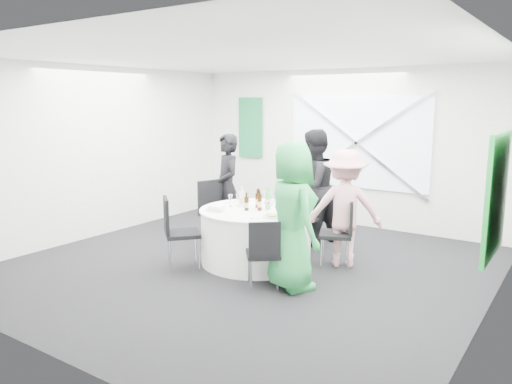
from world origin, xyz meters
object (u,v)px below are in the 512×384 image
Objects in this scene: clear_water_bottle at (242,199)px; person_woman_green at (292,216)px; banquet_table at (256,236)px; chair_back_right at (342,228)px; chair_back_left at (214,207)px; chair_front_left at (176,227)px; person_man_back at (313,188)px; person_woman_pink at (344,208)px; chair_back at (307,212)px; person_man_back_left at (227,187)px; green_water_bottle at (268,201)px; chair_front_right at (264,250)px.

person_woman_green is at bearing -26.30° from clear_water_bottle.
chair_back_right reaches higher than banquet_table.
chair_back_left is 1.03× the size of chair_front_left.
person_man_back is at bearing -73.13° from chair_front_left.
person_woman_pink reaches higher than chair_front_left.
chair_back is 1.86m from person_woman_green.
chair_back_left is 0.57× the size of person_woman_green.
chair_front_left is at bearing -105.32° from chair_back.
chair_back is at bearing -60.92° from person_woman_pink.
person_man_back_left is 0.95× the size of person_man_back.
person_man_back reaches higher than person_woman_green.
person_man_back is at bearing -67.12° from person_woman_pink.
person_woman_green is (0.69, -1.69, 0.36)m from chair_back.
chair_back_right is at bearing -103.02° from chair_front_left.
person_man_back_left reaches higher than chair_front_left.
person_man_back_left is 1.38m from person_man_back.
chair_back_right is at bearing 19.67° from clear_water_bottle.
clear_water_bottle is at bearing -10.12° from person_man_back.
green_water_bottle is (-0.75, 0.65, -0.01)m from person_woman_green.
person_woman_pink is 1.14m from person_woman_green.
banquet_table is 1.55× the size of chair_back_left.
clear_water_bottle is (0.49, 0.83, 0.30)m from chair_front_left.
chair_back_left is at bearing 6.21° from person_woman_green.
clear_water_bottle is at bearing -101.19° from chair_back.
green_water_bottle is at bearing -98.98° from chair_front_right.
person_man_back_left reaches higher than chair_back_right.
clear_water_bottle is at bearing -81.30° from chair_front_right.
person_woman_green is 6.07× the size of clear_water_bottle.
person_woman_pink is (2.10, 0.19, 0.21)m from chair_back_left.
person_man_back is 1.94m from person_woman_green.
green_water_bottle is at bearing -83.85° from chair_back_left.
banquet_table is at bearing 0.23° from clear_water_bottle.
green_water_bottle is (-0.06, -1.04, 0.35)m from chair_back.
person_man_back reaches higher than chair_back_left.
banquet_table is 1.81× the size of chair_front_right.
clear_water_bottle is (-1.32, -0.47, 0.33)m from chair_back_right.
person_man_back is 1.17m from green_water_bottle.
clear_water_bottle is at bearing -79.32° from chair_front_left.
clear_water_bottle reaches higher than chair_front_left.
banquet_table is 1.38m from person_man_back.
chair_back_left is at bearing -51.84° from person_man_back_left.
chair_back is 0.98× the size of chair_back_right.
chair_back is at bearing 51.89° from person_man_back_left.
person_man_back_left is at bearing 145.30° from banquet_table.
chair_back is at bearing -150.11° from chair_back_right.
person_woman_pink is at bearing 27.42° from green_water_bottle.
chair_back_right is at bearing 22.20° from green_water_bottle.
chair_back is 1.06m from person_woman_pink.
chair_back_right is at bearing -146.58° from chair_front_right.
green_water_bottle is at bearing 6.12° from person_man_back.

